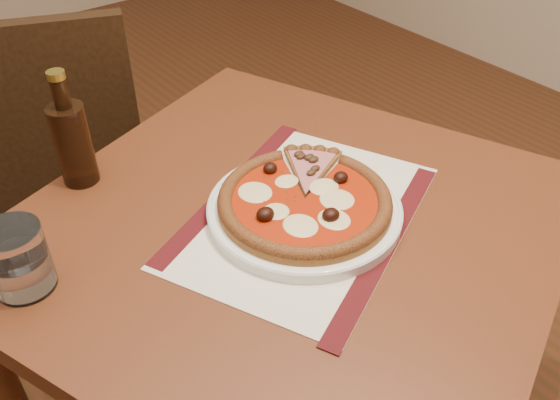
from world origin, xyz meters
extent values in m
cube|color=brown|center=(0.30, -0.07, 0.73)|extent=(1.03, 1.03, 0.04)
cylinder|color=brown|center=(0.75, -0.27, 0.35)|extent=(0.05, 0.05, 0.71)
cylinder|color=brown|center=(0.51, 0.38, 0.35)|extent=(0.05, 0.05, 0.71)
cube|color=black|center=(0.20, 0.77, 0.44)|extent=(0.56, 0.56, 0.04)
cylinder|color=black|center=(0.44, 0.87, 0.21)|extent=(0.04, 0.04, 0.42)
cylinder|color=black|center=(0.10, 1.01, 0.21)|extent=(0.04, 0.04, 0.42)
cylinder|color=black|center=(0.31, 0.53, 0.21)|extent=(0.04, 0.04, 0.42)
cylinder|color=black|center=(-0.04, 0.67, 0.21)|extent=(0.04, 0.04, 0.42)
cube|color=black|center=(0.13, 0.59, 0.69)|extent=(0.41, 0.20, 0.45)
cube|color=white|center=(0.33, -0.08, 0.75)|extent=(0.53, 0.47, 0.00)
cylinder|color=white|center=(0.33, -0.08, 0.76)|extent=(0.31, 0.31, 0.02)
cylinder|color=#915F23|center=(0.33, -0.08, 0.78)|extent=(0.27, 0.27, 0.01)
torus|color=brown|center=(0.33, -0.08, 0.78)|extent=(0.27, 0.27, 0.02)
cylinder|color=#A31B07|center=(0.33, -0.08, 0.78)|extent=(0.23, 0.23, 0.00)
ellipsoid|color=#FFEBAB|center=(0.34, -0.03, 0.79)|extent=(0.05, 0.04, 0.01)
ellipsoid|color=#FFEBAB|center=(0.28, -0.01, 0.79)|extent=(0.05, 0.04, 0.01)
ellipsoid|color=#FFEBAB|center=(0.28, -0.07, 0.79)|extent=(0.05, 0.04, 0.01)
ellipsoid|color=#FFEBAB|center=(0.27, -0.13, 0.79)|extent=(0.05, 0.04, 0.01)
ellipsoid|color=#FFEBAB|center=(0.33, -0.13, 0.79)|extent=(0.05, 0.04, 0.01)
ellipsoid|color=#FFEBAB|center=(0.39, -0.13, 0.79)|extent=(0.05, 0.04, 0.01)
ellipsoid|color=#FFEBAB|center=(0.38, -0.07, 0.79)|extent=(0.05, 0.04, 0.01)
ellipsoid|color=black|center=(0.33, -0.02, 0.80)|extent=(0.03, 0.02, 0.02)
ellipsoid|color=black|center=(0.24, -0.07, 0.80)|extent=(0.03, 0.02, 0.02)
ellipsoid|color=black|center=(0.33, -0.14, 0.80)|extent=(0.03, 0.02, 0.02)
ellipsoid|color=black|center=(0.42, -0.08, 0.80)|extent=(0.03, 0.02, 0.02)
ellipsoid|color=#3E2816|center=(0.38, -0.04, 0.79)|extent=(0.02, 0.01, 0.01)
ellipsoid|color=#3E2816|center=(0.41, -0.01, 0.79)|extent=(0.02, 0.01, 0.01)
ellipsoid|color=#3E2816|center=(0.38, -0.03, 0.79)|extent=(0.02, 0.01, 0.01)
ellipsoid|color=#3E2816|center=(0.40, 0.00, 0.79)|extent=(0.02, 0.01, 0.01)
ellipsoid|color=#3E2816|center=(0.37, -0.03, 0.79)|extent=(0.02, 0.01, 0.01)
ellipsoid|color=#3E2816|center=(0.39, 0.01, 0.79)|extent=(0.02, 0.01, 0.01)
cylinder|color=white|center=(-0.07, 0.05, 0.80)|extent=(0.09, 0.09, 0.10)
cylinder|color=black|center=(0.09, 0.24, 0.82)|extent=(0.06, 0.06, 0.14)
cylinder|color=black|center=(0.09, 0.24, 0.91)|extent=(0.03, 0.03, 0.06)
cylinder|color=olive|center=(0.09, 0.24, 0.95)|extent=(0.03, 0.03, 0.01)
camera|label=1|loc=(-0.15, -0.62, 1.35)|focal=38.00mm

